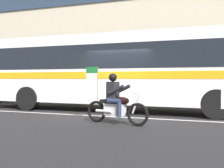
# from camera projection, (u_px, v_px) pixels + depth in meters

# --- Properties ---
(ground_plane) EXTENTS (60.00, 60.00, 0.00)m
(ground_plane) POSITION_uv_depth(u_px,v_px,m) (117.00, 115.00, 10.29)
(ground_plane) COLOR black
(sidewalk_curb) EXTENTS (28.00, 3.80, 0.15)m
(sidewalk_curb) POSITION_uv_depth(u_px,v_px,m) (145.00, 102.00, 15.10)
(sidewalk_curb) COLOR #B7B2A8
(sidewalk_curb) RESTS_ON ground_plane
(lane_center_stripe) EXTENTS (26.60, 0.14, 0.01)m
(lane_center_stripe) POSITION_uv_depth(u_px,v_px,m) (112.00, 117.00, 9.72)
(lane_center_stripe) COLOR silver
(lane_center_stripe) RESTS_ON ground_plane
(office_building_facade) EXTENTS (28.00, 0.89, 10.35)m
(office_building_facade) POSITION_uv_depth(u_px,v_px,m) (153.00, 20.00, 17.14)
(office_building_facade) COLOR #B2A893
(office_building_facade) RESTS_ON ground_plane
(transit_bus) EXTENTS (13.25, 2.75, 3.22)m
(transit_bus) POSITION_uv_depth(u_px,v_px,m) (125.00, 67.00, 11.39)
(transit_bus) COLOR white
(transit_bus) RESTS_ON ground_plane
(motorcycle_with_rider) EXTENTS (2.17, 0.71, 1.78)m
(motorcycle_with_rider) POSITION_uv_depth(u_px,v_px,m) (115.00, 102.00, 8.17)
(motorcycle_with_rider) COLOR black
(motorcycle_with_rider) RESTS_ON ground_plane
(fire_hydrant) EXTENTS (0.22, 0.30, 0.75)m
(fire_hydrant) POSITION_uv_depth(u_px,v_px,m) (129.00, 95.00, 14.43)
(fire_hydrant) COLOR #4C8C3F
(fire_hydrant) RESTS_ON sidewalk_curb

